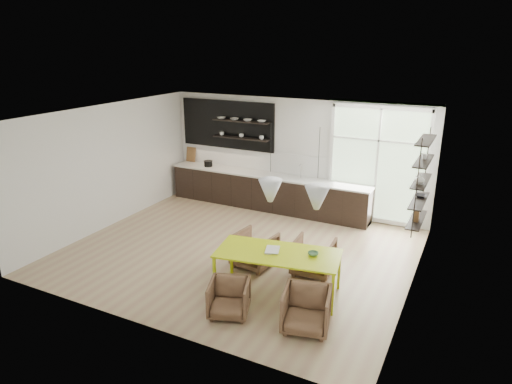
{
  "coord_description": "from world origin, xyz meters",
  "views": [
    {
      "loc": [
        4.28,
        -7.72,
        4.27
      ],
      "look_at": [
        0.1,
        0.6,
        1.17
      ],
      "focal_mm": 32.0,
      "sensor_mm": 36.0,
      "label": 1
    }
  ],
  "objects_px": {
    "armchair_back_left": "(255,249)",
    "dining_table": "(278,255)",
    "armchair_front_right": "(306,310)",
    "armchair_front_left": "(229,298)",
    "wire_stool": "(223,284)",
    "armchair_back_right": "(314,256)"
  },
  "relations": [
    {
      "from": "armchair_back_left",
      "to": "dining_table",
      "type": "bearing_deg",
      "value": 146.09
    },
    {
      "from": "dining_table",
      "to": "armchair_back_left",
      "type": "xyz_separation_m",
      "value": [
        -0.83,
        0.74,
        -0.38
      ]
    },
    {
      "from": "armchair_front_right",
      "to": "armchair_back_left",
      "type": "bearing_deg",
      "value": 124.54
    },
    {
      "from": "armchair_front_left",
      "to": "wire_stool",
      "type": "height_order",
      "value": "armchair_front_left"
    },
    {
      "from": "dining_table",
      "to": "armchair_back_left",
      "type": "bearing_deg",
      "value": 128.4
    },
    {
      "from": "dining_table",
      "to": "wire_stool",
      "type": "relative_size",
      "value": 5.97
    },
    {
      "from": "armchair_back_left",
      "to": "armchair_front_right",
      "type": "relative_size",
      "value": 1.04
    },
    {
      "from": "dining_table",
      "to": "armchair_back_right",
      "type": "bearing_deg",
      "value": 62.0
    },
    {
      "from": "dining_table",
      "to": "armchair_front_right",
      "type": "bearing_deg",
      "value": -53.14
    },
    {
      "from": "armchair_back_left",
      "to": "armchair_front_left",
      "type": "relative_size",
      "value": 1.17
    },
    {
      "from": "dining_table",
      "to": "armchair_back_right",
      "type": "distance_m",
      "value": 1.09
    },
    {
      "from": "armchair_back_right",
      "to": "armchair_front_right",
      "type": "height_order",
      "value": "armchair_back_right"
    },
    {
      "from": "dining_table",
      "to": "wire_stool",
      "type": "xyz_separation_m",
      "value": [
        -0.8,
        -0.55,
        -0.48
      ]
    },
    {
      "from": "wire_stool",
      "to": "armchair_front_right",
      "type": "bearing_deg",
      "value": -8.4
    },
    {
      "from": "dining_table",
      "to": "armchair_back_left",
      "type": "height_order",
      "value": "dining_table"
    },
    {
      "from": "armchair_front_right",
      "to": "wire_stool",
      "type": "distance_m",
      "value": 1.65
    },
    {
      "from": "armchair_back_right",
      "to": "armchair_back_left",
      "type": "bearing_deg",
      "value": 7.71
    },
    {
      "from": "wire_stool",
      "to": "armchair_back_left",
      "type": "bearing_deg",
      "value": 91.41
    },
    {
      "from": "dining_table",
      "to": "armchair_back_right",
      "type": "height_order",
      "value": "dining_table"
    },
    {
      "from": "armchair_back_left",
      "to": "armchair_front_right",
      "type": "height_order",
      "value": "armchair_back_left"
    },
    {
      "from": "dining_table",
      "to": "armchair_front_right",
      "type": "distance_m",
      "value": 1.21
    },
    {
      "from": "armchair_front_left",
      "to": "dining_table",
      "type": "bearing_deg",
      "value": 46.8
    }
  ]
}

